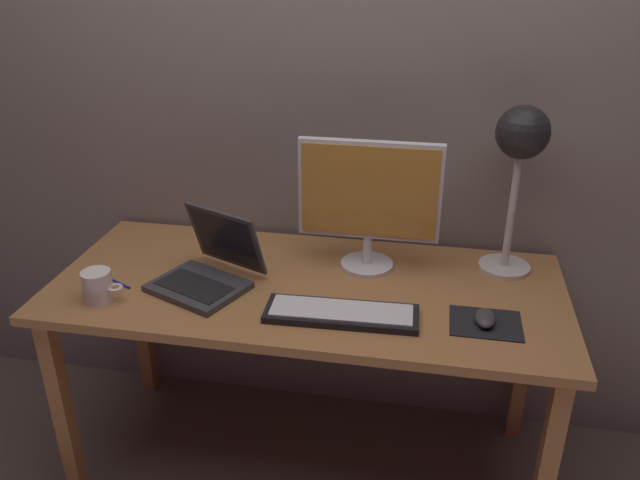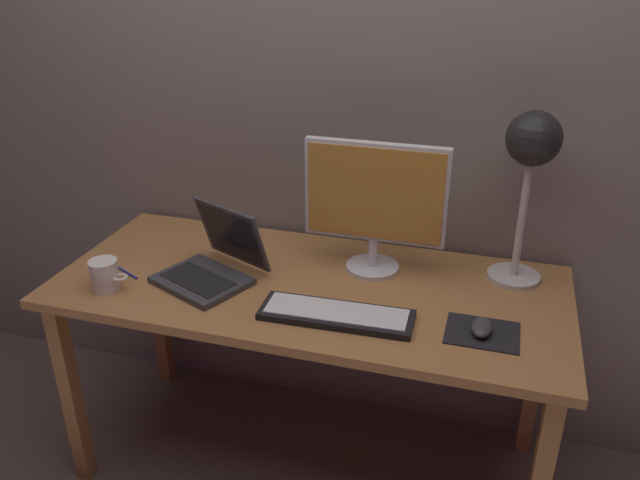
{
  "view_description": "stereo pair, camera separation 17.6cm",
  "coord_description": "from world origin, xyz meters",
  "px_view_note": "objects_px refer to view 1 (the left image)",
  "views": [
    {
      "loc": [
        0.36,
        -1.71,
        1.72
      ],
      "look_at": [
        0.05,
        -0.05,
        0.92
      ],
      "focal_mm": 35.71,
      "sensor_mm": 36.0,
      "label": 1
    },
    {
      "loc": [
        0.53,
        -1.67,
        1.72
      ],
      "look_at": [
        0.05,
        -0.05,
        0.92
      ],
      "focal_mm": 35.71,
      "sensor_mm": 36.0,
      "label": 2
    }
  ],
  "objects_px": {
    "mouse": "(485,318)",
    "coffee_mug": "(98,286)",
    "monitor": "(369,198)",
    "laptop": "(211,263)",
    "pen": "(115,281)",
    "desk_lamp": "(521,148)",
    "keyboard_main": "(341,313)"
  },
  "relations": [
    {
      "from": "monitor",
      "to": "coffee_mug",
      "type": "relative_size",
      "value": 3.68
    },
    {
      "from": "desk_lamp",
      "to": "mouse",
      "type": "distance_m",
      "value": 0.53
    },
    {
      "from": "monitor",
      "to": "coffee_mug",
      "type": "distance_m",
      "value": 0.86
    },
    {
      "from": "mouse",
      "to": "pen",
      "type": "relative_size",
      "value": 0.69
    },
    {
      "from": "keyboard_main",
      "to": "pen",
      "type": "bearing_deg",
      "value": 174.64
    },
    {
      "from": "monitor",
      "to": "laptop",
      "type": "height_order",
      "value": "monitor"
    },
    {
      "from": "pen",
      "to": "laptop",
      "type": "bearing_deg",
      "value": 12.08
    },
    {
      "from": "monitor",
      "to": "keyboard_main",
      "type": "distance_m",
      "value": 0.4
    },
    {
      "from": "laptop",
      "to": "pen",
      "type": "distance_m",
      "value": 0.31
    },
    {
      "from": "pen",
      "to": "keyboard_main",
      "type": "bearing_deg",
      "value": -5.36
    },
    {
      "from": "coffee_mug",
      "to": "pen",
      "type": "height_order",
      "value": "coffee_mug"
    },
    {
      "from": "monitor",
      "to": "pen",
      "type": "bearing_deg",
      "value": -161.94
    },
    {
      "from": "mouse",
      "to": "coffee_mug",
      "type": "height_order",
      "value": "coffee_mug"
    },
    {
      "from": "laptop",
      "to": "coffee_mug",
      "type": "xyz_separation_m",
      "value": [
        -0.29,
        -0.17,
        -0.01
      ]
    },
    {
      "from": "desk_lamp",
      "to": "pen",
      "type": "relative_size",
      "value": 3.86
    },
    {
      "from": "mouse",
      "to": "pen",
      "type": "distance_m",
      "value": 1.13
    },
    {
      "from": "keyboard_main",
      "to": "laptop",
      "type": "relative_size",
      "value": 1.22
    },
    {
      "from": "keyboard_main",
      "to": "laptop",
      "type": "height_order",
      "value": "laptop"
    },
    {
      "from": "laptop",
      "to": "pen",
      "type": "height_order",
      "value": "laptop"
    },
    {
      "from": "coffee_mug",
      "to": "laptop",
      "type": "bearing_deg",
      "value": 30.7
    },
    {
      "from": "keyboard_main",
      "to": "laptop",
      "type": "distance_m",
      "value": 0.46
    },
    {
      "from": "laptop",
      "to": "pen",
      "type": "xyz_separation_m",
      "value": [
        -0.3,
        -0.06,
        -0.06
      ]
    },
    {
      "from": "mouse",
      "to": "laptop",
      "type": "bearing_deg",
      "value": 173.37
    },
    {
      "from": "keyboard_main",
      "to": "monitor",
      "type": "bearing_deg",
      "value": 83.68
    },
    {
      "from": "laptop",
      "to": "mouse",
      "type": "distance_m",
      "value": 0.84
    },
    {
      "from": "laptop",
      "to": "monitor",
      "type": "bearing_deg",
      "value": 21.69
    },
    {
      "from": "laptop",
      "to": "mouse",
      "type": "height_order",
      "value": "laptop"
    },
    {
      "from": "desk_lamp",
      "to": "coffee_mug",
      "type": "height_order",
      "value": "desk_lamp"
    },
    {
      "from": "monitor",
      "to": "desk_lamp",
      "type": "relative_size",
      "value": 0.83
    },
    {
      "from": "mouse",
      "to": "coffee_mug",
      "type": "bearing_deg",
      "value": -176.11
    },
    {
      "from": "coffee_mug",
      "to": "pen",
      "type": "bearing_deg",
      "value": 93.44
    },
    {
      "from": "desk_lamp",
      "to": "pen",
      "type": "distance_m",
      "value": 1.32
    }
  ]
}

